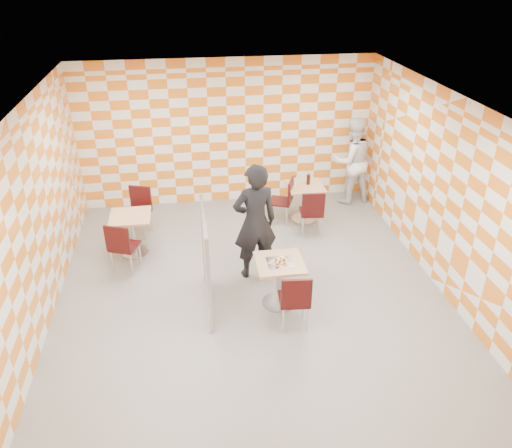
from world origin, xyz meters
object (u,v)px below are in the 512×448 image
at_px(chair_empty_near, 121,244).
at_px(man_dark, 255,222).
at_px(chair_main_front, 295,298).
at_px(chair_empty_far, 139,207).
at_px(second_table, 305,197).
at_px(partition, 206,261).
at_px(man_white, 352,161).
at_px(sport_bottle, 295,181).
at_px(main_table, 279,275).
at_px(soda_bottle, 308,179).
at_px(chair_second_front, 312,210).
at_px(chair_second_side, 285,198).
at_px(empty_table, 132,228).

relative_size(chair_empty_near, man_dark, 0.47).
height_order(chair_main_front, chair_empty_far, same).
xyz_separation_m(second_table, partition, (-2.09, -2.49, 0.28)).
relative_size(partition, man_white, 0.84).
height_order(chair_empty_near, sport_bottle, sport_bottle).
height_order(main_table, soda_bottle, soda_bottle).
xyz_separation_m(chair_empty_near, sport_bottle, (3.22, 1.45, 0.29)).
bearing_deg(main_table, chair_second_front, 63.01).
relative_size(chair_second_side, sport_bottle, 4.62).
relative_size(partition, sport_bottle, 7.75).
bearing_deg(main_table, soda_bottle, 67.87).
relative_size(chair_second_side, man_white, 0.50).
xyz_separation_m(main_table, empty_table, (-2.28, 1.83, 0.00)).
relative_size(chair_second_front, soda_bottle, 4.02).
distance_m(chair_empty_near, man_dark, 2.24).
bearing_deg(chair_empty_near, empty_table, 78.85).
height_order(main_table, chair_main_front, chair_main_front).
relative_size(chair_main_front, soda_bottle, 4.02).
distance_m(man_dark, man_white, 3.46).
xyz_separation_m(chair_empty_near, partition, (1.33, -1.10, 0.25)).
height_order(second_table, chair_empty_far, chair_empty_far).
xyz_separation_m(chair_main_front, soda_bottle, (0.98, 3.28, 0.31)).
distance_m(chair_second_front, chair_empty_near, 3.48).
bearing_deg(chair_second_front, chair_empty_near, -167.66).
distance_m(man_dark, soda_bottle, 2.26).
bearing_deg(main_table, chair_main_front, -80.78).
bearing_deg(man_white, partition, 35.04).
xyz_separation_m(main_table, man_white, (2.17, 3.32, 0.41)).
relative_size(man_white, soda_bottle, 8.02).
distance_m(empty_table, chair_empty_near, 0.62).
height_order(empty_table, chair_second_side, chair_second_side).
bearing_deg(empty_table, soda_bottle, 13.92).
distance_m(second_table, partition, 3.26).
relative_size(empty_table, chair_empty_far, 0.81).
relative_size(chair_main_front, chair_second_side, 1.00).
xyz_separation_m(chair_empty_near, chair_empty_far, (0.21, 1.34, 0.00)).
distance_m(main_table, chair_main_front, 0.63).
bearing_deg(chair_second_side, second_table, 7.30).
xyz_separation_m(main_table, man_dark, (-0.24, 0.84, 0.47)).
bearing_deg(empty_table, chair_second_front, 2.37).
height_order(chair_second_front, man_dark, man_dark).
height_order(chair_main_front, chair_second_side, same).
bearing_deg(chair_empty_near, man_dark, -9.96).
height_order(chair_main_front, chair_second_front, same).
distance_m(main_table, man_dark, 0.99).
height_order(chair_empty_near, man_white, man_white).
height_order(second_table, empty_table, same).
relative_size(empty_table, sport_bottle, 3.75).
xyz_separation_m(chair_empty_near, man_white, (4.57, 2.11, 0.38)).
bearing_deg(soda_bottle, empty_table, -166.08).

